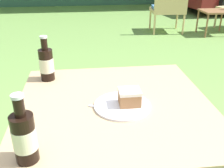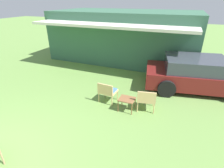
{
  "view_description": "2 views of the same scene",
  "coord_description": "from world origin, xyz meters",
  "px_view_note": "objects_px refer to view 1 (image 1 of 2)",
  "views": [
    {
      "loc": [
        -0.13,
        -1.02,
        1.29
      ],
      "look_at": [
        0.0,
        0.1,
        0.74
      ],
      "focal_mm": 42.0,
      "sensor_mm": 36.0,
      "label": 1
    },
    {
      "loc": [
        3.74,
        -1.25,
        3.41
      ],
      "look_at": [
        1.78,
        3.51,
        0.9
      ],
      "focal_mm": 28.0,
      "sensor_mm": 36.0,
      "label": 2
    }
  ],
  "objects_px": {
    "garden_side_table": "(216,13)",
    "patio_table": "(115,115)",
    "wicker_chair_cushioned": "(168,8)",
    "cola_bottle_far": "(24,137)",
    "cola_bottle_near": "(46,64)",
    "cake_on_plate": "(126,102)"
  },
  "relations": [
    {
      "from": "wicker_chair_cushioned",
      "to": "cola_bottle_near",
      "type": "xyz_separation_m",
      "value": [
        -1.81,
        -3.49,
        0.33
      ]
    },
    {
      "from": "cake_on_plate",
      "to": "cola_bottle_far",
      "type": "distance_m",
      "value": 0.48
    },
    {
      "from": "patio_table",
      "to": "cola_bottle_far",
      "type": "relative_size",
      "value": 3.64
    },
    {
      "from": "patio_table",
      "to": "cake_on_plate",
      "type": "relative_size",
      "value": 3.48
    },
    {
      "from": "patio_table",
      "to": "cola_bottle_near",
      "type": "distance_m",
      "value": 0.47
    },
    {
      "from": "wicker_chair_cushioned",
      "to": "cola_bottle_far",
      "type": "xyz_separation_m",
      "value": [
        -1.81,
        -4.12,
        0.33
      ]
    },
    {
      "from": "garden_side_table",
      "to": "cola_bottle_near",
      "type": "bearing_deg",
      "value": -129.03
    },
    {
      "from": "cola_bottle_far",
      "to": "wicker_chair_cushioned",
      "type": "bearing_deg",
      "value": 66.27
    },
    {
      "from": "wicker_chair_cushioned",
      "to": "cake_on_plate",
      "type": "height_order",
      "value": "cake_on_plate"
    },
    {
      "from": "cola_bottle_near",
      "to": "garden_side_table",
      "type": "bearing_deg",
      "value": 50.97
    },
    {
      "from": "wicker_chair_cushioned",
      "to": "cake_on_plate",
      "type": "bearing_deg",
      "value": 73.71
    },
    {
      "from": "garden_side_table",
      "to": "cake_on_plate",
      "type": "xyz_separation_m",
      "value": [
        -2.26,
        -3.57,
        0.33
      ]
    },
    {
      "from": "wicker_chair_cushioned",
      "to": "patio_table",
      "type": "bearing_deg",
      "value": 72.97
    },
    {
      "from": "patio_table",
      "to": "cake_on_plate",
      "type": "distance_m",
      "value": 0.1
    },
    {
      "from": "wicker_chair_cushioned",
      "to": "cake_on_plate",
      "type": "relative_size",
      "value": 3.08
    },
    {
      "from": "patio_table",
      "to": "cake_on_plate",
      "type": "xyz_separation_m",
      "value": [
        0.04,
        -0.03,
        0.09
      ]
    },
    {
      "from": "wicker_chair_cushioned",
      "to": "garden_side_table",
      "type": "bearing_deg",
      "value": 167.24
    },
    {
      "from": "wicker_chair_cushioned",
      "to": "cola_bottle_far",
      "type": "bearing_deg",
      "value": 70.62
    },
    {
      "from": "garden_side_table",
      "to": "patio_table",
      "type": "height_order",
      "value": "patio_table"
    },
    {
      "from": "cola_bottle_far",
      "to": "garden_side_table",
      "type": "bearing_deg",
      "value": 55.83
    },
    {
      "from": "patio_table",
      "to": "cola_bottle_far",
      "type": "height_order",
      "value": "cola_bottle_far"
    },
    {
      "from": "cake_on_plate",
      "to": "cola_bottle_far",
      "type": "relative_size",
      "value": 1.05
    }
  ]
}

